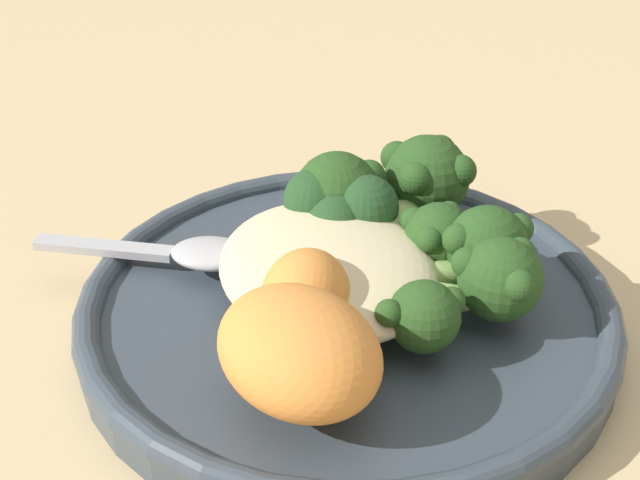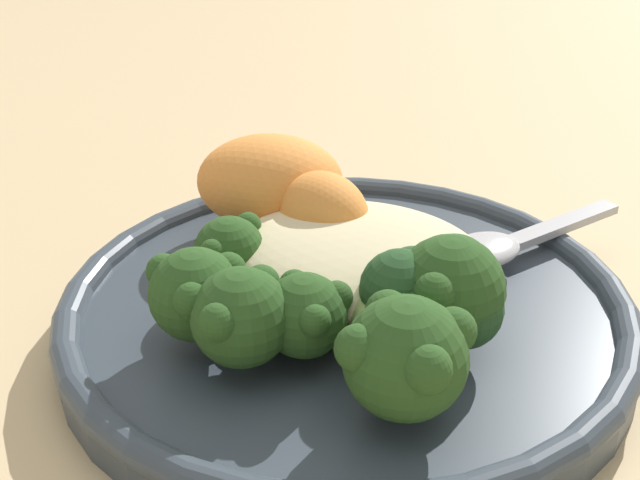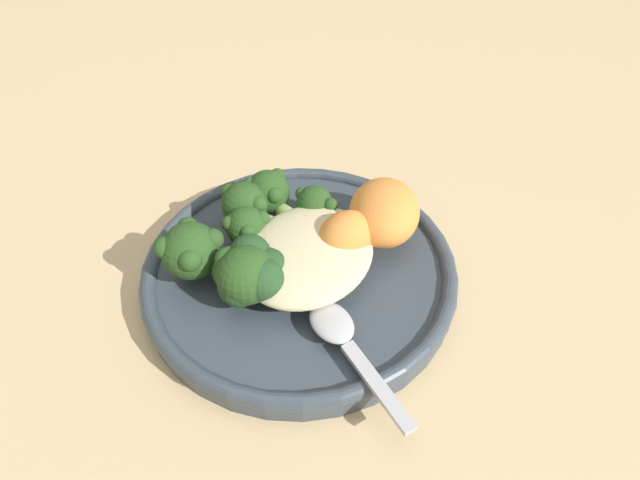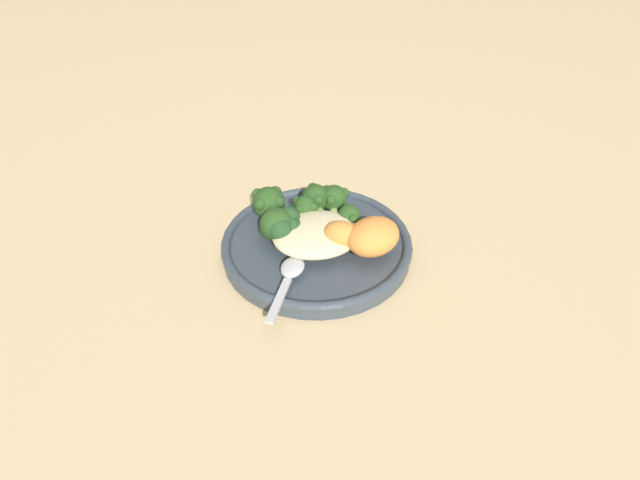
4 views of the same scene
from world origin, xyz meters
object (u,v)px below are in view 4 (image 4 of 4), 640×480
(sweet_potato_chunk_1, at_px, (341,236))
(broccoli_stalk_4, at_px, (279,209))
(plate, at_px, (317,245))
(quinoa_mound, at_px, (317,234))
(broccoli_stalk_1, at_px, (333,209))
(spoon, at_px, (290,274))
(sweet_potato_chunk_0, at_px, (373,237))
(broccoli_stalk_0, at_px, (345,222))
(broccoli_stalk_2, at_px, (319,204))
(broccoli_stalk_3, at_px, (309,213))
(broccoli_stalk_5, at_px, (282,226))
(kale_tuft, at_px, (281,225))

(sweet_potato_chunk_1, bearing_deg, broccoli_stalk_4, -48.93)
(plate, relative_size, quinoa_mound, 2.20)
(broccoli_stalk_1, distance_m, spoon, 0.12)
(quinoa_mound, height_order, spoon, quinoa_mound)
(sweet_potato_chunk_0, bearing_deg, broccoli_stalk_0, -65.67)
(broccoli_stalk_1, relative_size, broccoli_stalk_2, 1.20)
(broccoli_stalk_0, relative_size, broccoli_stalk_2, 0.70)
(broccoli_stalk_4, bearing_deg, plate, -179.72)
(broccoli_stalk_4, distance_m, spoon, 0.11)
(plate, xyz_separation_m, spoon, (0.05, 0.06, 0.01))
(broccoli_stalk_4, xyz_separation_m, spoon, (0.01, 0.11, -0.01))
(broccoli_stalk_2, distance_m, broccoli_stalk_3, 0.02)
(broccoli_stalk_4, height_order, spoon, broccoli_stalk_4)
(broccoli_stalk_4, relative_size, sweet_potato_chunk_1, 2.47)
(broccoli_stalk_5, bearing_deg, plate, -168.56)
(broccoli_stalk_2, bearing_deg, broccoli_stalk_4, 95.48)
(plate, distance_m, broccoli_stalk_5, 0.05)
(broccoli_stalk_3, relative_size, sweet_potato_chunk_0, 1.32)
(broccoli_stalk_2, xyz_separation_m, kale_tuft, (0.06, 0.03, 0.00))
(broccoli_stalk_0, height_order, kale_tuft, kale_tuft)
(broccoli_stalk_4, bearing_deg, broccoli_stalk_5, 136.45)
(broccoli_stalk_3, xyz_separation_m, spoon, (0.04, 0.09, -0.01))
(broccoli_stalk_4, bearing_deg, spoon, 137.33)
(broccoli_stalk_3, relative_size, broccoli_stalk_4, 0.81)
(broccoli_stalk_3, bearing_deg, plate, 167.99)
(broccoli_stalk_2, height_order, sweet_potato_chunk_1, same)
(broccoli_stalk_1, distance_m, broccoli_stalk_4, 0.07)
(broccoli_stalk_1, bearing_deg, broccoli_stalk_3, 108.74)
(plate, bearing_deg, spoon, 52.15)
(quinoa_mound, xyz_separation_m, broccoli_stalk_0, (-0.04, -0.02, 0.00))
(quinoa_mound, xyz_separation_m, broccoli_stalk_4, (0.04, -0.05, 0.01))
(broccoli_stalk_1, distance_m, sweet_potato_chunk_0, 0.08)
(broccoli_stalk_3, bearing_deg, kale_tuft, 103.66)
(plate, relative_size, broccoli_stalk_2, 2.31)
(broccoli_stalk_2, bearing_deg, sweet_potato_chunk_0, -151.28)
(broccoli_stalk_2, bearing_deg, broccoli_stalk_5, 127.35)
(broccoli_stalk_2, distance_m, sweet_potato_chunk_1, 0.07)
(broccoli_stalk_2, xyz_separation_m, broccoli_stalk_3, (0.02, 0.01, -0.00))
(broccoli_stalk_5, bearing_deg, broccoli_stalk_3, -120.80)
(broccoli_stalk_1, relative_size, broccoli_stalk_5, 1.31)
(broccoli_stalk_2, xyz_separation_m, spoon, (0.06, 0.11, -0.01))
(broccoli_stalk_2, height_order, broccoli_stalk_4, broccoli_stalk_4)
(quinoa_mound, xyz_separation_m, broccoli_stalk_1, (-0.03, -0.04, 0.00))
(broccoli_stalk_4, height_order, sweet_potato_chunk_0, same)
(kale_tuft, bearing_deg, broccoli_stalk_2, -147.65)
(quinoa_mound, bearing_deg, broccoli_stalk_3, -90.44)
(broccoli_stalk_5, distance_m, kale_tuft, 0.00)
(plate, bearing_deg, kale_tuft, -20.51)
(broccoli_stalk_5, bearing_deg, broccoli_stalk_4, -68.48)
(spoon, bearing_deg, plate, 170.17)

